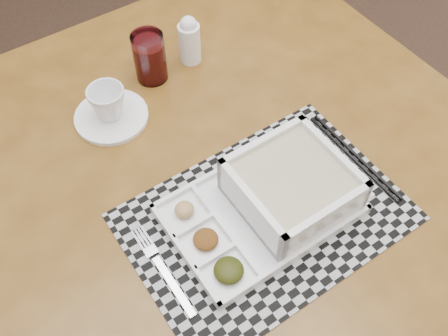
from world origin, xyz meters
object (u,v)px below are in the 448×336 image
Objects in this scene: cup at (108,103)px; dining_table at (219,196)px; serving_tray at (282,195)px; creamer_bottle at (189,40)px; juice_glass at (150,59)px.

dining_table is at bearing -72.54° from cup.
dining_table is 0.29m from cup.
dining_table is 0.18m from serving_tray.
serving_tray is 0.42m from creamer_bottle.
dining_table is at bearing 110.60° from serving_tray.
dining_table is 9.79× the size of creamer_bottle.
serving_tray is at bearing -69.40° from dining_table.
juice_glass is 0.97× the size of creamer_bottle.
cup is 0.23m from creamer_bottle.
cup is 0.14m from juice_glass.
dining_table is 10.12× the size of juice_glass.
cup reaches higher than dining_table.
juice_glass is (0.13, 0.06, 0.01)m from cup.
serving_tray is 4.33× the size of cup.
cup is (-0.10, 0.24, 0.13)m from dining_table.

